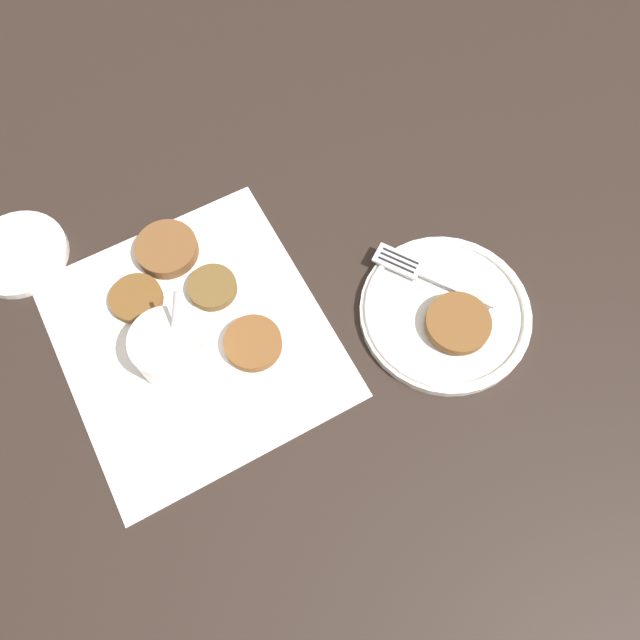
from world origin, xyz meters
The scene contains 11 objects.
ground_plane centered at (0.00, 0.00, 0.00)m, with size 4.00×4.00×0.00m, color black.
napkin centered at (0.02, -0.02, 0.00)m, with size 0.35×0.32×0.00m.
sauce_bowl centered at (0.03, -0.05, 0.03)m, with size 0.09×0.08×0.11m.
fritter_0 centered at (0.06, 0.04, 0.01)m, with size 0.07×0.07×0.02m.
fritter_1 centered at (-0.06, -0.06, 0.01)m, with size 0.07×0.07×0.01m.
fritter_2 centered at (-0.03, 0.03, 0.01)m, with size 0.06×0.06×0.01m.
fritter_3 centered at (-0.11, 0.00, 0.01)m, with size 0.08×0.08×0.02m.
serving_plate centered at (0.15, 0.26, 0.01)m, with size 0.21×0.21×0.02m.
fritter_on_plate centered at (0.17, 0.26, 0.03)m, with size 0.08×0.08×0.01m.
fork centered at (0.09, 0.26, 0.02)m, with size 0.15×0.10×0.00m.
extra_saucer centered at (-0.20, -0.17, 0.01)m, with size 0.13×0.13×0.01m.
Camera 1 is at (0.34, -0.03, 0.71)m, focal length 35.00 mm.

